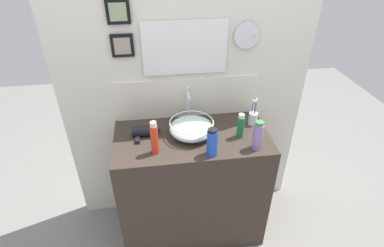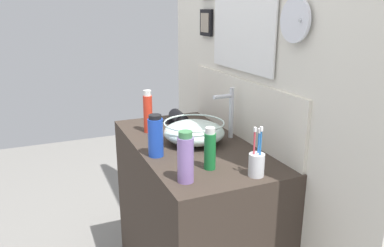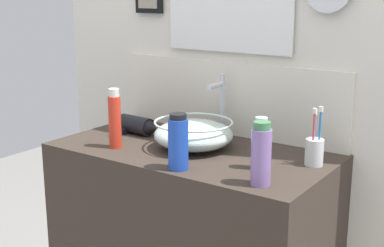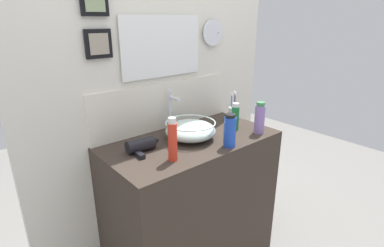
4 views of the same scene
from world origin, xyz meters
name	(u,v)px [view 1 (image 1 of 4)]	position (x,y,z in m)	size (l,w,h in m)	color
ground_plane	(192,224)	(0.00, 0.00, 0.00)	(6.00, 6.00, 0.00)	gray
vanity_counter	(192,185)	(0.00, 0.00, 0.46)	(1.05, 0.55, 0.92)	#382D26
back_panel	(186,66)	(0.00, 0.30, 1.29)	(1.79, 0.10, 2.59)	silver
glass_bowl_sink	(192,128)	(0.00, 0.01, 0.97)	(0.30, 0.30, 0.11)	silver
faucet	(188,102)	(0.00, 0.20, 1.06)	(0.02, 0.11, 0.26)	silver
hair_drier	(146,131)	(-0.31, 0.05, 0.95)	(0.20, 0.14, 0.07)	black
toothbrush_cup	(253,118)	(0.45, 0.08, 0.97)	(0.06, 0.06, 0.21)	silver
shampoo_bottle	(212,142)	(0.09, -0.21, 1.01)	(0.07, 0.07, 0.19)	blue
lotion_bottle	(258,136)	(0.39, -0.19, 1.01)	(0.06, 0.06, 0.20)	#8C6BB2
soap_dispenser	(154,138)	(-0.25, -0.15, 1.03)	(0.05, 0.05, 0.23)	red
spray_bottle	(241,126)	(0.32, -0.05, 1.00)	(0.05, 0.05, 0.18)	#197233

